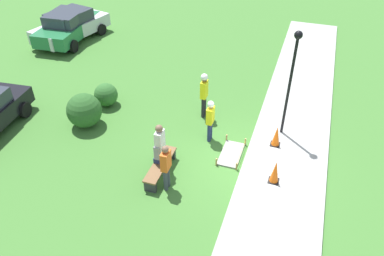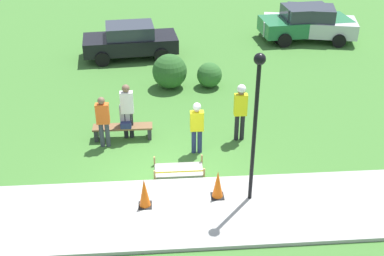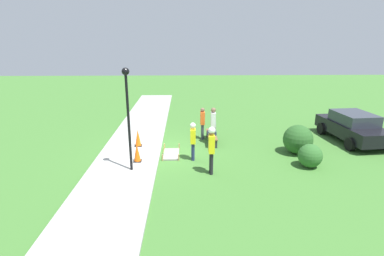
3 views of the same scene
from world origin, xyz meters
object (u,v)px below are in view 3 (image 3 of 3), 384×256
(park_bench, at_px, (212,136))
(bystander_in_orange_shirt, at_px, (202,121))
(worker_supervisor, at_px, (212,146))
(bystander_in_gray_shirt, at_px, (213,123))
(worker_assistant, at_px, (193,138))
(traffic_cone_far_patch, at_px, (137,153))
(traffic_cone_near_patch, at_px, (138,138))
(person_seated_on_bench, at_px, (213,128))
(lamppost_near, at_px, (128,105))
(parked_car_black, at_px, (353,127))

(park_bench, relative_size, bystander_in_orange_shirt, 1.12)
(worker_supervisor, relative_size, bystander_in_orange_shirt, 1.13)
(worker_supervisor, height_order, bystander_in_gray_shirt, worker_supervisor)
(worker_assistant, bearing_deg, traffic_cone_far_patch, -81.64)
(traffic_cone_near_patch, xyz_separation_m, bystander_in_gray_shirt, (-0.56, 3.68, 0.56))
(person_seated_on_bench, xyz_separation_m, worker_assistant, (2.17, -1.07, 0.20))
(traffic_cone_far_patch, xyz_separation_m, lamppost_near, (0.84, -0.11, 2.23))
(worker_supervisor, xyz_separation_m, lamppost_near, (-0.22, -3.16, 1.55))
(traffic_cone_far_patch, height_order, bystander_in_orange_shirt, bystander_in_orange_shirt)
(person_seated_on_bench, distance_m, parked_car_black, 7.20)
(lamppost_near, bearing_deg, park_bench, 134.73)
(bystander_in_gray_shirt, height_order, parked_car_black, bystander_in_gray_shirt)
(park_bench, xyz_separation_m, lamppost_near, (3.47, -3.50, 2.39))
(person_seated_on_bench, xyz_separation_m, lamppost_near, (3.35, -3.55, 1.92))
(park_bench, height_order, bystander_in_gray_shirt, bystander_in_gray_shirt)
(worker_assistant, relative_size, bystander_in_gray_shirt, 0.91)
(traffic_cone_far_patch, distance_m, worker_supervisor, 3.30)
(traffic_cone_near_patch, relative_size, traffic_cone_far_patch, 1.04)
(person_seated_on_bench, relative_size, bystander_in_gray_shirt, 0.48)
(lamppost_near, distance_m, parked_car_black, 11.47)
(person_seated_on_bench, relative_size, worker_assistant, 0.53)
(park_bench, distance_m, bystander_in_gray_shirt, 0.77)
(worker_assistant, relative_size, parked_car_black, 0.39)
(traffic_cone_far_patch, bearing_deg, worker_assistant, 98.36)
(traffic_cone_near_patch, bearing_deg, person_seated_on_bench, 99.59)
(traffic_cone_far_patch, relative_size, worker_assistant, 0.47)
(bystander_in_gray_shirt, bearing_deg, traffic_cone_near_patch, -81.41)
(person_seated_on_bench, distance_m, bystander_in_gray_shirt, 0.28)
(parked_car_black, bearing_deg, traffic_cone_far_patch, -81.45)
(traffic_cone_near_patch, height_order, park_bench, traffic_cone_near_patch)
(park_bench, distance_m, person_seated_on_bench, 0.49)
(traffic_cone_far_patch, height_order, bystander_in_gray_shirt, bystander_in_gray_shirt)
(park_bench, bearing_deg, worker_assistant, -24.09)
(worker_supervisor, height_order, lamppost_near, lamppost_near)
(park_bench, bearing_deg, traffic_cone_far_patch, -52.21)
(traffic_cone_far_patch, distance_m, bystander_in_orange_shirt, 4.36)
(worker_supervisor, relative_size, bystander_in_gray_shirt, 1.03)
(person_seated_on_bench, bearing_deg, bystander_in_gray_shirt, -1.85)
(person_seated_on_bench, relative_size, parked_car_black, 0.21)
(worker_assistant, bearing_deg, bystander_in_gray_shirt, 153.02)
(traffic_cone_near_patch, xyz_separation_m, worker_assistant, (1.54, 2.61, 0.49))
(worker_supervisor, distance_m, worker_assistant, 1.57)
(person_seated_on_bench, height_order, worker_supervisor, worker_supervisor)
(worker_assistant, distance_m, bystander_in_orange_shirt, 2.88)
(bystander_in_orange_shirt, height_order, bystander_in_gray_shirt, bystander_in_gray_shirt)
(bystander_in_orange_shirt, relative_size, lamppost_near, 0.42)
(worker_assistant, height_order, bystander_in_gray_shirt, bystander_in_gray_shirt)
(traffic_cone_near_patch, bearing_deg, bystander_in_orange_shirt, 111.72)
(traffic_cone_far_patch, distance_m, worker_assistant, 2.45)
(lamppost_near, bearing_deg, bystander_in_gray_shirt, 132.79)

